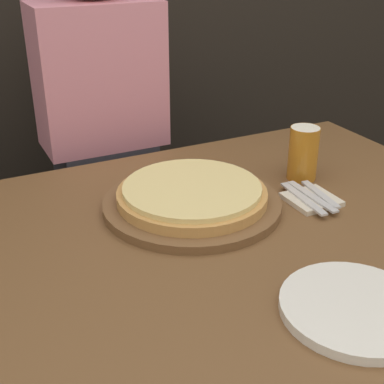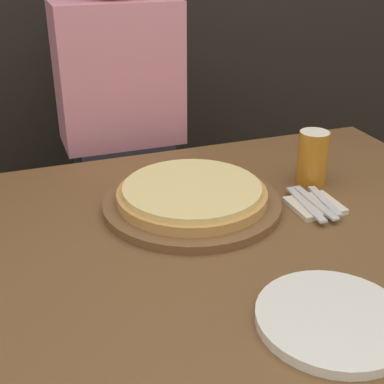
{
  "view_description": "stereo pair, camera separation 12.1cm",
  "coord_description": "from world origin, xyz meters",
  "px_view_note": "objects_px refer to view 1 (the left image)",
  "views": [
    {
      "loc": [
        -0.46,
        -0.85,
        1.31
      ],
      "look_at": [
        0.03,
        0.13,
        0.77
      ],
      "focal_mm": 50.0,
      "sensor_mm": 36.0,
      "label": 1
    },
    {
      "loc": [
        -0.35,
        -0.89,
        1.31
      ],
      "look_at": [
        0.03,
        0.13,
        0.77
      ],
      "focal_mm": 50.0,
      "sensor_mm": 36.0,
      "label": 2
    }
  ],
  "objects_px": {
    "fork": "(303,198)",
    "diner_person": "(106,164)",
    "dinner_knife": "(312,196)",
    "spoon": "(320,194)",
    "beer_glass": "(303,151)",
    "pizza_on_board": "(192,198)",
    "dinner_plate": "(355,308)"
  },
  "relations": [
    {
      "from": "dinner_plate",
      "to": "spoon",
      "type": "height_order",
      "value": "dinner_plate"
    },
    {
      "from": "pizza_on_board",
      "to": "spoon",
      "type": "xyz_separation_m",
      "value": [
        0.29,
        -0.1,
        -0.01
      ]
    },
    {
      "from": "dinner_plate",
      "to": "diner_person",
      "type": "bearing_deg",
      "value": 96.47
    },
    {
      "from": "pizza_on_board",
      "to": "fork",
      "type": "distance_m",
      "value": 0.26
    },
    {
      "from": "dinner_plate",
      "to": "diner_person",
      "type": "relative_size",
      "value": 0.19
    },
    {
      "from": "dinner_plate",
      "to": "dinner_knife",
      "type": "distance_m",
      "value": 0.41
    },
    {
      "from": "dinner_plate",
      "to": "beer_glass",
      "type": "bearing_deg",
      "value": 62.61
    },
    {
      "from": "dinner_knife",
      "to": "spoon",
      "type": "relative_size",
      "value": 1.17
    },
    {
      "from": "pizza_on_board",
      "to": "spoon",
      "type": "distance_m",
      "value": 0.31
    },
    {
      "from": "beer_glass",
      "to": "dinner_plate",
      "type": "bearing_deg",
      "value": -117.39
    },
    {
      "from": "beer_glass",
      "to": "dinner_plate",
      "type": "relative_size",
      "value": 0.54
    },
    {
      "from": "dinner_knife",
      "to": "beer_glass",
      "type": "bearing_deg",
      "value": 63.51
    },
    {
      "from": "fork",
      "to": "diner_person",
      "type": "height_order",
      "value": "diner_person"
    },
    {
      "from": "beer_glass",
      "to": "spoon",
      "type": "xyz_separation_m",
      "value": [
        -0.04,
        -0.12,
        -0.06
      ]
    },
    {
      "from": "pizza_on_board",
      "to": "dinner_knife",
      "type": "relative_size",
      "value": 2.33
    },
    {
      "from": "dinner_plate",
      "to": "fork",
      "type": "height_order",
      "value": "dinner_plate"
    },
    {
      "from": "diner_person",
      "to": "beer_glass",
      "type": "bearing_deg",
      "value": -54.98
    },
    {
      "from": "pizza_on_board",
      "to": "diner_person",
      "type": "distance_m",
      "value": 0.55
    },
    {
      "from": "beer_glass",
      "to": "fork",
      "type": "distance_m",
      "value": 0.16
    },
    {
      "from": "diner_person",
      "to": "dinner_plate",
      "type": "bearing_deg",
      "value": -83.53
    },
    {
      "from": "dinner_plate",
      "to": "spoon",
      "type": "bearing_deg",
      "value": 59.28
    },
    {
      "from": "spoon",
      "to": "pizza_on_board",
      "type": "bearing_deg",
      "value": 161.31
    },
    {
      "from": "diner_person",
      "to": "fork",
      "type": "bearing_deg",
      "value": -66.57
    },
    {
      "from": "pizza_on_board",
      "to": "dinner_plate",
      "type": "relative_size",
      "value": 1.62
    },
    {
      "from": "pizza_on_board",
      "to": "dinner_knife",
      "type": "bearing_deg",
      "value": -20.31
    },
    {
      "from": "beer_glass",
      "to": "dinner_knife",
      "type": "distance_m",
      "value": 0.15
    },
    {
      "from": "dinner_plate",
      "to": "spoon",
      "type": "xyz_separation_m",
      "value": [
        0.21,
        0.36,
        0.01
      ]
    },
    {
      "from": "pizza_on_board",
      "to": "fork",
      "type": "relative_size",
      "value": 2.32
    },
    {
      "from": "pizza_on_board",
      "to": "dinner_knife",
      "type": "xyz_separation_m",
      "value": [
        0.26,
        -0.1,
        -0.01
      ]
    },
    {
      "from": "spoon",
      "to": "diner_person",
      "type": "xyz_separation_m",
      "value": [
        -0.33,
        0.64,
        -0.11
      ]
    },
    {
      "from": "dinner_knife",
      "to": "spoon",
      "type": "height_order",
      "value": "same"
    },
    {
      "from": "pizza_on_board",
      "to": "dinner_plate",
      "type": "xyz_separation_m",
      "value": [
        0.08,
        -0.46,
        -0.02
      ]
    }
  ]
}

